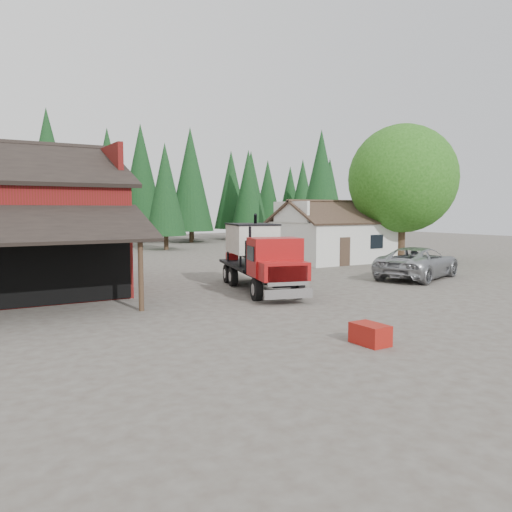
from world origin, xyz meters
TOP-DOWN VIEW (x-y plane):
  - ground at (0.00, 0.00)m, footprint 120.00×120.00m
  - farmhouse at (13.00, 13.00)m, footprint 8.60×6.42m
  - deciduous_tree at (17.01, 9.97)m, footprint 8.00×8.00m
  - conifer_backdrop at (0.00, 42.00)m, footprint 76.00×16.00m
  - near_pine_b at (6.00, 30.00)m, footprint 3.96×3.96m
  - near_pine_c at (22.00, 26.00)m, footprint 4.84×4.84m
  - near_pine_d at (-4.00, 34.00)m, footprint 5.28×5.28m
  - feed_truck at (0.92, 4.02)m, footprint 4.22×8.50m
  - silver_car at (10.86, 3.00)m, footprint 7.07×4.99m
  - equip_box at (-1.45, -6.00)m, footprint 0.71×1.11m

SIDE VIEW (x-z plane):
  - ground at x=0.00m, z-range 0.00..0.00m
  - conifer_backdrop at x=0.00m, z-range -8.00..8.00m
  - equip_box at x=-1.45m, z-range 0.00..0.60m
  - silver_car at x=10.86m, z-range 0.00..1.79m
  - farmhouse at x=13.00m, z-range -0.66..3.99m
  - feed_truck at x=0.92m, z-range -0.12..3.59m
  - near_pine_b at x=6.00m, z-range 0.69..11.09m
  - deciduous_tree at x=17.01m, z-range 0.81..11.01m
  - near_pine_c at x=22.00m, z-range 0.69..13.09m
  - near_pine_d at x=-4.00m, z-range 0.69..14.09m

